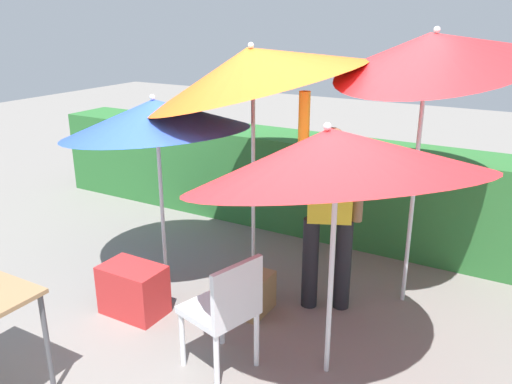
{
  "coord_description": "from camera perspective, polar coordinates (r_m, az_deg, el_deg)",
  "views": [
    {
      "loc": [
        1.96,
        -3.11,
        2.45
      ],
      "look_at": [
        0.0,
        0.3,
        1.1
      ],
      "focal_mm": 36.62,
      "sensor_mm": 36.0,
      "label": 1
    }
  ],
  "objects": [
    {
      "name": "umbrella_orange",
      "position": [
        4.59,
        -0.44,
        13.43
      ],
      "size": [
        2.02,
        1.98,
        2.48
      ],
      "color": "silver",
      "rests_on": "ground_plane"
    },
    {
      "name": "person_vendor",
      "position": [
        4.36,
        8.0,
        -1.6
      ],
      "size": [
        0.54,
        0.35,
        1.88
      ],
      "color": "black",
      "rests_on": "ground_plane"
    },
    {
      "name": "hedge_row",
      "position": [
        6.03,
        9.35,
        0.32
      ],
      "size": [
        8.0,
        0.7,
        1.1
      ],
      "primitive_type": "cube",
      "color": "#2D7033",
      "rests_on": "ground_plane"
    },
    {
      "name": "umbrella_yellow",
      "position": [
        4.34,
        18.61,
        14.41
      ],
      "size": [
        1.6,
        1.57,
        2.55
      ],
      "color": "silver",
      "rests_on": "ground_plane"
    },
    {
      "name": "chair_plastic",
      "position": [
        3.72,
        -3.38,
        -12.51
      ],
      "size": [
        0.54,
        0.54,
        0.89
      ],
      "color": "silver",
      "rests_on": "ground_plane"
    },
    {
      "name": "umbrella_rainbow",
      "position": [
        4.76,
        -10.99,
        8.14
      ],
      "size": [
        1.71,
        1.69,
        1.84
      ],
      "color": "silver",
      "rests_on": "ground_plane"
    },
    {
      "name": "cooler_box",
      "position": [
        4.64,
        -13.24,
        -10.36
      ],
      "size": [
        0.54,
        0.34,
        0.44
      ],
      "primitive_type": "cube",
      "color": "red",
      "rests_on": "ground_plane"
    },
    {
      "name": "umbrella_navy",
      "position": [
        3.29,
        8.28,
        3.99
      ],
      "size": [
        2.01,
        1.96,
        2.1
      ],
      "color": "silver",
      "rests_on": "ground_plane"
    },
    {
      "name": "ground_plane",
      "position": [
        4.42,
        -2.0,
        -14.74
      ],
      "size": [
        24.0,
        24.0,
        0.0
      ],
      "primitive_type": "plane",
      "color": "gray"
    },
    {
      "name": "crate_cardboard",
      "position": [
        4.59,
        -0.9,
        -10.87
      ],
      "size": [
        0.37,
        0.37,
        0.34
      ],
      "primitive_type": "cube",
      "color": "#9E7A4C",
      "rests_on": "ground_plane"
    }
  ]
}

